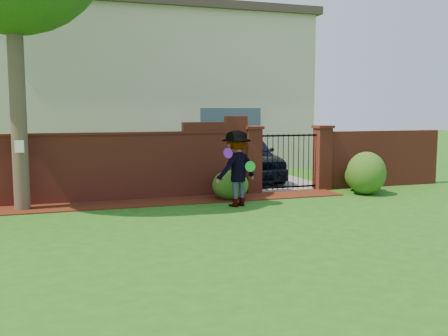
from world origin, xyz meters
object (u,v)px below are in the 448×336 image
object	(u,v)px
frisbee_purple	(228,153)
car	(245,157)
man	(237,169)
frisbee_green	(250,166)

from	to	relation	value
frisbee_purple	car	bearing A→B (deg)	64.59
man	frisbee_green	bearing A→B (deg)	125.16
car	frisbee_purple	xyz separation A→B (m)	(-2.18, -4.58, 0.53)
car	man	size ratio (longest dim) A/B	2.51
man	frisbee_purple	world-z (taller)	man
man	frisbee_purple	size ratio (longest dim) A/B	7.48
car	frisbee_green	bearing A→B (deg)	-105.84
man	frisbee_green	world-z (taller)	man
car	man	xyz separation A→B (m)	(-1.85, -4.32, 0.13)
frisbee_purple	frisbee_green	distance (m)	0.69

